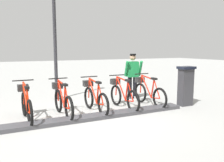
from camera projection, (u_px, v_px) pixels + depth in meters
ground_plane at (94, 119)px, 6.22m from camera, size 60.00×60.00×0.00m
dock_rail_base at (94, 117)px, 6.21m from camera, size 0.44×5.52×0.10m
payment_kiosk at (186, 85)px, 7.57m from camera, size 0.36×0.52×1.28m
bike_docked_0 at (148, 92)px, 7.65m from camera, size 1.72×0.54×1.02m
bike_docked_1 at (123, 95)px, 7.24m from camera, size 1.72×0.54×1.02m
bike_docked_2 at (94, 97)px, 6.83m from camera, size 1.72×0.54×1.02m
bike_docked_3 at (62, 101)px, 6.42m from camera, size 1.72×0.54×1.02m
bike_docked_4 at (26, 104)px, 6.01m from camera, size 1.72×0.54×1.02m
worker_near_rack at (133, 74)px, 8.53m from camera, size 0.55×0.68×1.66m
lamp_post at (55, 25)px, 8.24m from camera, size 0.32×0.32×4.08m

